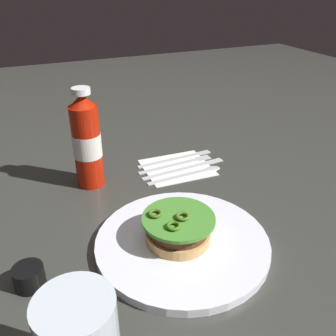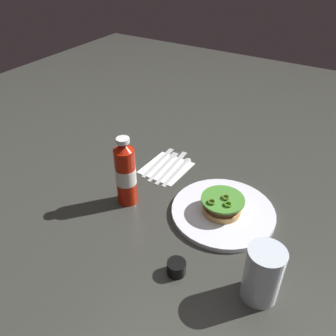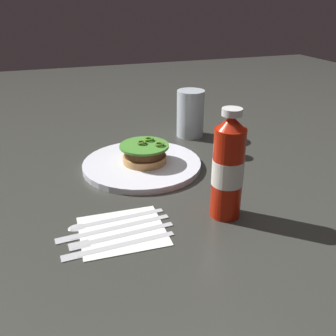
{
  "view_description": "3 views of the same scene",
  "coord_description": "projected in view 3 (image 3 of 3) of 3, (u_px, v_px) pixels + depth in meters",
  "views": [
    {
      "loc": [
        -0.14,
        -0.45,
        0.41
      ],
      "look_at": [
        0.12,
        0.13,
        0.07
      ],
      "focal_mm": 38.72,
      "sensor_mm": 36.0,
      "label": 1
    },
    {
      "loc": [
        -0.64,
        -0.27,
        0.68
      ],
      "look_at": [
        0.09,
        0.17,
        0.08
      ],
      "focal_mm": 37.22,
      "sensor_mm": 36.0,
      "label": 2
    },
    {
      "loc": [
        0.3,
        0.81,
        0.4
      ],
      "look_at": [
        0.07,
        0.17,
        0.08
      ],
      "focal_mm": 40.06,
      "sensor_mm": 36.0,
      "label": 3
    }
  ],
  "objects": [
    {
      "name": "spoon_utensil",
      "position": [
        103.0,
        220.0,
        0.71
      ],
      "size": [
        0.19,
        0.03,
        0.0
      ],
      "color": "silver",
      "rests_on": "napkin"
    },
    {
      "name": "ground_plane",
      "position": [
        174.0,
        166.0,
        0.95
      ],
      "size": [
        3.0,
        3.0,
        0.0
      ],
      "primitive_type": "plane",
      "color": "#363731"
    },
    {
      "name": "napkin",
      "position": [
        122.0,
        231.0,
        0.69
      ],
      "size": [
        0.16,
        0.14,
        0.0
      ],
      "primitive_type": "cube",
      "rotation": [
        0.0,
        0.0,
        -0.04
      ],
      "color": "white",
      "rests_on": "ground_plane"
    },
    {
      "name": "burger_sandwich",
      "position": [
        145.0,
        153.0,
        0.93
      ],
      "size": [
        0.12,
        0.12,
        0.05
      ],
      "color": "tan",
      "rests_on": "dinner_plate"
    },
    {
      "name": "condiment_cup",
      "position": [
        232.0,
        150.0,
        1.0
      ],
      "size": [
        0.05,
        0.05,
        0.03
      ],
      "primitive_type": "cylinder",
      "color": "black",
      "rests_on": "ground_plane"
    },
    {
      "name": "ketchup_bottle",
      "position": [
        228.0,
        169.0,
        0.7
      ],
      "size": [
        0.06,
        0.06,
        0.22
      ],
      "color": "#B81A07",
      "rests_on": "ground_plane"
    },
    {
      "name": "butter_knife",
      "position": [
        112.0,
        245.0,
        0.64
      ],
      "size": [
        0.2,
        0.02,
        0.0
      ],
      "color": "silver",
      "rests_on": "napkin"
    },
    {
      "name": "fork_utensil",
      "position": [
        113.0,
        236.0,
        0.67
      ],
      "size": [
        0.19,
        0.03,
        0.0
      ],
      "color": "silver",
      "rests_on": "napkin"
    },
    {
      "name": "water_glass",
      "position": [
        190.0,
        114.0,
        1.12
      ],
      "size": [
        0.08,
        0.08,
        0.14
      ],
      "primitive_type": "cylinder",
      "color": "silver",
      "rests_on": "ground_plane"
    },
    {
      "name": "steak_knife",
      "position": [
        107.0,
        228.0,
        0.69
      ],
      "size": [
        0.22,
        0.03,
        0.0
      ],
      "color": "silver",
      "rests_on": "napkin"
    },
    {
      "name": "dinner_plate",
      "position": [
        142.0,
        165.0,
        0.94
      ],
      "size": [
        0.29,
        0.29,
        0.01
      ],
      "primitive_type": "cylinder",
      "color": "white",
      "rests_on": "ground_plane"
    }
  ]
}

